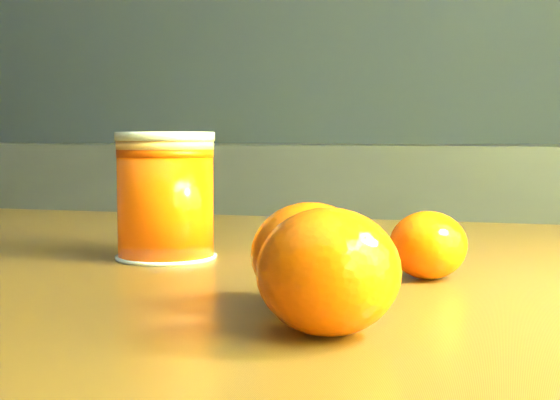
% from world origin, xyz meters
% --- Properties ---
extents(kitchen_counter, '(3.15, 0.60, 0.90)m').
position_xyz_m(kitchen_counter, '(0.00, 1.45, 0.45)').
color(kitchen_counter, '#4A4B4F').
rests_on(kitchen_counter, ground).
extents(table, '(1.19, 0.92, 0.82)m').
position_xyz_m(table, '(0.84, 0.15, 0.71)').
color(table, brown).
rests_on(table, ground).
extents(juice_glass, '(0.08, 0.08, 0.10)m').
position_xyz_m(juice_glass, '(0.73, 0.15, 0.87)').
color(juice_glass, '#DD4904').
rests_on(juice_glass, table).
extents(orange_front, '(0.07, 0.07, 0.06)m').
position_xyz_m(orange_front, '(0.91, 0.03, 0.85)').
color(orange_front, '#FF5C05').
rests_on(orange_front, table).
extents(orange_back, '(0.07, 0.07, 0.05)m').
position_xyz_m(orange_back, '(0.95, 0.15, 0.84)').
color(orange_back, '#FF5C05').
rests_on(orange_back, table).
extents(orange_extra, '(0.09, 0.09, 0.07)m').
position_xyz_m(orange_extra, '(0.94, -0.03, 0.85)').
color(orange_extra, '#FF5C05').
rests_on(orange_extra, table).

